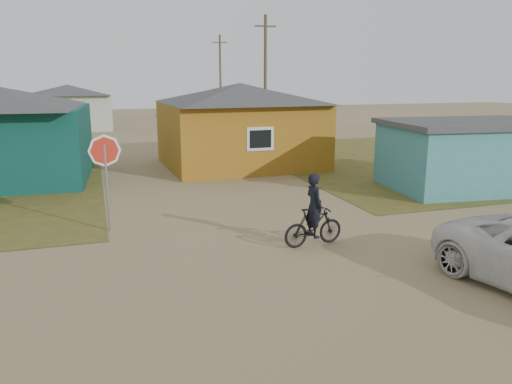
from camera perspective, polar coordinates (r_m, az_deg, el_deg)
ground at (r=10.78m, az=6.34°, el=-10.12°), size 120.00×120.00×0.00m
grass_ne at (r=28.83m, az=21.41°, el=3.75°), size 20.00×18.00×0.00m
house_yellow at (r=24.05m, az=-1.80°, el=7.76°), size 7.72×6.76×3.90m
shed_turquoise at (r=20.86m, az=23.25°, el=3.97°), size 6.71×4.93×2.60m
house_pale_west at (r=43.11m, az=-20.61°, el=9.11°), size 7.04×6.15×3.60m
house_beige_east at (r=51.06m, az=-1.83°, el=10.41°), size 6.95×6.05×3.60m
utility_pole_near at (r=32.78m, az=1.07°, el=12.92°), size 1.40×0.20×8.00m
utility_pole_far at (r=48.43m, az=-4.09°, el=12.94°), size 1.40×0.20×8.00m
stop_sign at (r=14.20m, az=-16.84°, el=3.37°), size 0.87×0.26×2.71m
cyclist at (r=12.76m, az=6.61°, el=-3.16°), size 1.71×0.66×1.88m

